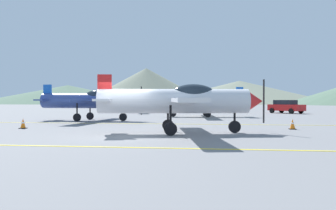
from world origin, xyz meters
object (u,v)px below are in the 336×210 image
Objects in this scene: airplane_near at (180,100)px; airplane_back at (140,100)px; car_sedan at (286,106)px; airplane_mid at (90,100)px; airplane_far at (201,100)px; traffic_cone_front at (23,124)px; traffic_cone_side at (293,124)px.

airplane_near is 28.88m from airplane_back.
car_sedan is (18.37, -0.81, -0.78)m from airplane_back.
airplane_mid and airplane_far have the same top height.
airplane_far reaches higher than traffic_cone_front.
traffic_cone_side is (6.00, 2.96, -1.34)m from airplane_near.
traffic_cone_front is at bearing -127.62° from car_sedan.
airplane_near reaches higher than car_sedan.
traffic_cone_side is at bearing -68.17° from airplane_far.
airplane_mid is at bearing -136.45° from car_sedan.
airplane_back is (0.08, 18.36, 0.00)m from airplane_mid.
airplane_mid is 18.36m from airplane_back.
airplane_far is 16.35× the size of traffic_cone_front.
airplane_back is (-8.41, 10.96, 0.00)m from airplane_far.
traffic_cone_side is (15.17, 1.42, 0.00)m from traffic_cone_front.
airplane_mid is (-8.04, 9.41, 0.00)m from airplane_near.
airplane_mid and airplane_back have the same top height.
traffic_cone_front is at bearing -92.65° from airplane_back.
airplane_mid is 16.33× the size of traffic_cone_side.
airplane_near reaches higher than traffic_cone_side.
airplane_back reaches higher than car_sedan.
airplane_far is 13.82m from airplane_back.
airplane_mid is 15.50m from traffic_cone_side.
airplane_far reaches higher than traffic_cone_side.
traffic_cone_front is (-1.13, -7.87, -1.34)m from airplane_mid.
airplane_mid is 25.48m from car_sedan.
airplane_mid reaches higher than car_sedan.
car_sedan is at bearing 68.87° from airplane_near.
airplane_back is 26.29m from traffic_cone_front.
airplane_back is 16.33× the size of traffic_cone_front.
car_sedan reaches higher than traffic_cone_side.
traffic_cone_front is (-1.21, -26.22, -1.34)m from airplane_back.
airplane_back is at bearing 87.35° from traffic_cone_front.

